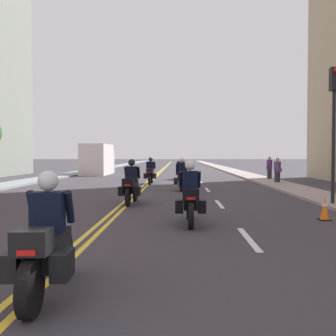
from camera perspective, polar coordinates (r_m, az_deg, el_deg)
The scene contains 17 objects.
ground_plane at distance 48.51m, azimuth -0.82°, elevation -0.26°, with size 264.00×264.00×0.00m, color #37343A.
sidewalk_left at distance 49.47m, azimuth -10.06°, elevation -0.17°, with size 2.03×144.00×0.12m, color gray.
sidewalk_right at distance 48.84m, azimuth 8.54°, elevation -0.19°, with size 2.03×144.00×0.12m, color gray.
centreline_yellow_inner at distance 48.52m, azimuth -0.97°, elevation -0.25°, with size 0.12×132.00×0.01m, color yellow.
centreline_yellow_outer at distance 48.51m, azimuth -0.68°, elevation -0.25°, with size 0.12×132.00×0.01m, color yellow.
lane_dashes_white at distance 29.53m, azimuth 4.42°, elevation -1.62°, with size 0.14×56.40×0.01m.
motorcycle_0 at distance 5.26m, azimuth -17.15°, elevation -10.82°, with size 0.78×2.13×1.60m.
motorcycle_1 at distance 10.24m, azimuth 3.19°, elevation -4.46°, with size 0.76×2.20×1.65m.
motorcycle_2 at distance 14.52m, azimuth -5.34°, elevation -2.54°, with size 0.78×2.23×1.66m.
motorcycle_3 at distance 20.01m, azimuth 1.96°, elevation -1.39°, with size 0.77×2.17×1.66m.
motorcycle_4 at distance 24.55m, azimuth -2.54°, elevation -0.76°, with size 0.77×2.15×1.68m.
motorcycle_5 at distance 29.24m, azimuth 1.87°, elevation -0.35°, with size 0.77×2.31×1.61m.
traffic_cone_1 at distance 11.73m, azimuth 21.69°, elevation -5.44°, with size 0.30×0.30×0.66m.
traffic_light_near at distance 14.89m, azimuth 22.86°, elevation 7.64°, with size 0.28×0.38×4.81m.
pedestrian_0 at distance 25.39m, azimuth 15.54°, elevation -0.35°, with size 0.43×0.47×1.64m.
pedestrian_1 at distance 28.96m, azimuth 14.44°, elevation -0.00°, with size 0.46×0.44×1.70m.
parked_truck at distance 37.49m, azimuth -10.04°, elevation 1.04°, with size 2.20×6.50×2.80m.
Camera 1 is at (1.96, -0.44, 1.79)m, focal length 42.19 mm.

